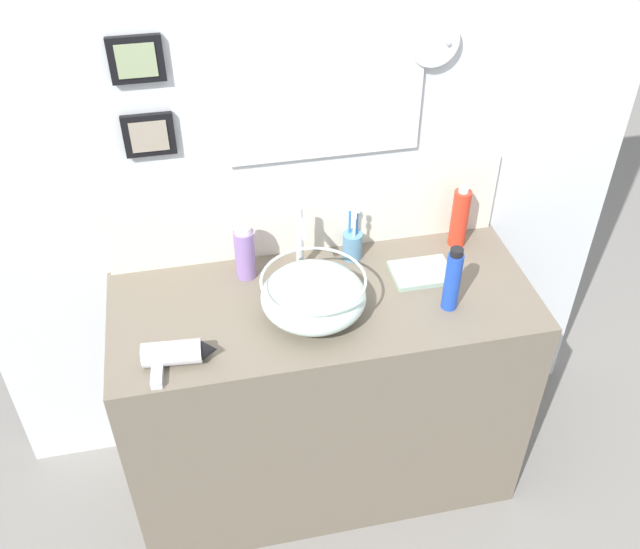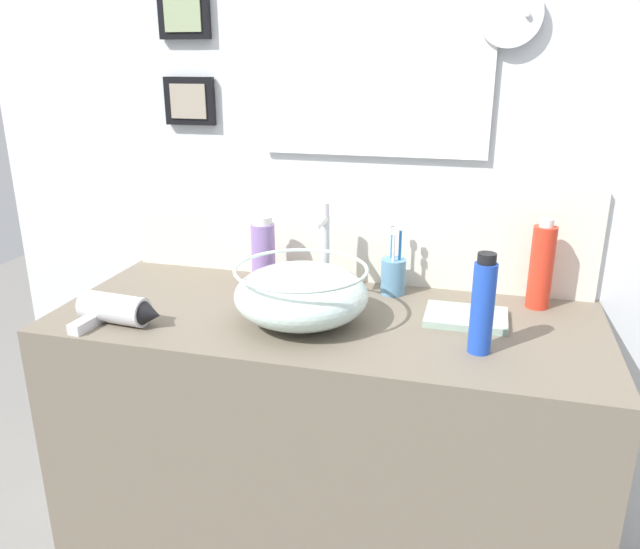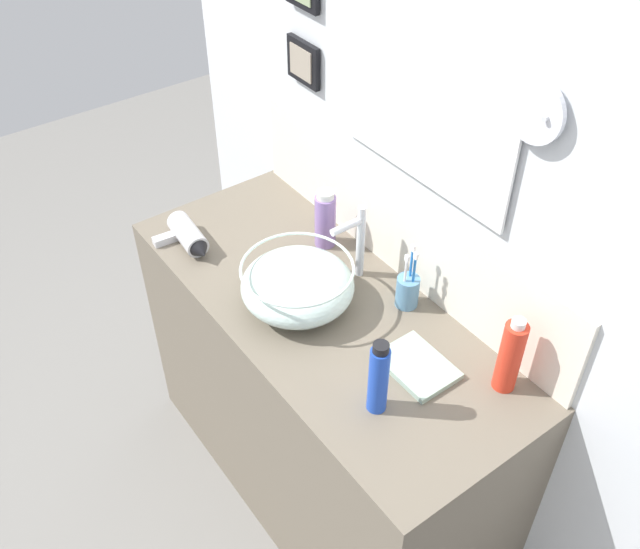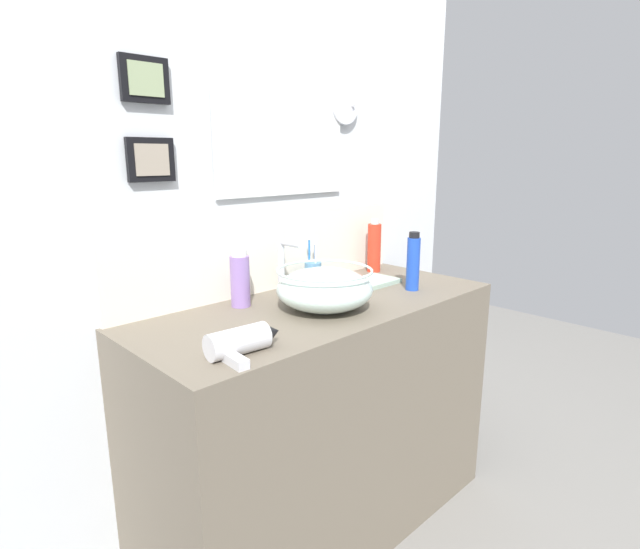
{
  "view_description": "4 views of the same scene",
  "coord_description": "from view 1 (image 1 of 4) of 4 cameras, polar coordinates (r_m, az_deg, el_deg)",
  "views": [
    {
      "loc": [
        -0.34,
        -1.55,
        2.24
      ],
      "look_at": [
        -0.01,
        0.0,
        0.94
      ],
      "focal_mm": 40.0,
      "sensor_mm": 36.0,
      "label": 1
    },
    {
      "loc": [
        0.34,
        -1.31,
        1.41
      ],
      "look_at": [
        -0.01,
        0.0,
        0.94
      ],
      "focal_mm": 35.0,
      "sensor_mm": 36.0,
      "label": 2
    },
    {
      "loc": [
        1.12,
        -0.83,
        2.17
      ],
      "look_at": [
        -0.01,
        0.0,
        0.94
      ],
      "focal_mm": 40.0,
      "sensor_mm": 36.0,
      "label": 3
    },
    {
      "loc": [
        -1.11,
        -1.12,
        1.31
      ],
      "look_at": [
        -0.01,
        0.0,
        0.94
      ],
      "focal_mm": 28.0,
      "sensor_mm": 36.0,
      "label": 4
    }
  ],
  "objects": [
    {
      "name": "lotion_bottle",
      "position": [
        2.32,
        11.12,
        4.5
      ],
      "size": [
        0.06,
        0.06,
        0.22
      ],
      "color": "red",
      "rests_on": "vanity_counter"
    },
    {
      "name": "shampoo_bottle",
      "position": [
        2.07,
        10.56,
        -0.42
      ],
      "size": [
        0.05,
        0.05,
        0.21
      ],
      "color": "blue",
      "rests_on": "vanity_counter"
    },
    {
      "name": "toothbrush_cup",
      "position": [
        2.25,
        2.61,
        2.4
      ],
      "size": [
        0.06,
        0.06,
        0.19
      ],
      "color": "#598CB2",
      "rests_on": "vanity_counter"
    },
    {
      "name": "faucet",
      "position": [
        2.15,
        -1.6,
        3.0
      ],
      "size": [
        0.02,
        0.11,
        0.23
      ],
      "color": "silver",
      "rests_on": "vanity_counter"
    },
    {
      "name": "ground_plane",
      "position": [
        2.75,
        0.27,
        -15.28
      ],
      "size": [
        6.0,
        6.0,
        0.0
      ],
      "primitive_type": "plane",
      "color": "gray"
    },
    {
      "name": "hand_towel",
      "position": [
        2.23,
        8.11,
        0.15
      ],
      "size": [
        0.18,
        0.14,
        0.02
      ],
      "primitive_type": "cube",
      "color": "#99B29E",
      "rests_on": "vanity_counter"
    },
    {
      "name": "spray_bottle",
      "position": [
        2.17,
        -6.03,
        1.78
      ],
      "size": [
        0.06,
        0.06,
        0.19
      ],
      "color": "#8C6BB2",
      "rests_on": "vanity_counter"
    },
    {
      "name": "back_panel",
      "position": [
        2.17,
        -1.29,
        9.39
      ],
      "size": [
        2.1,
        0.1,
        2.32
      ],
      "color": "silver",
      "rests_on": "ground"
    },
    {
      "name": "hair_drier",
      "position": [
        1.95,
        -11.38,
        -6.26
      ],
      "size": [
        0.2,
        0.13,
        0.07
      ],
      "color": "silver",
      "rests_on": "vanity_counter"
    },
    {
      "name": "glass_bowl_sink",
      "position": [
        2.03,
        -0.53,
        -1.69
      ],
      "size": [
        0.3,
        0.3,
        0.13
      ],
      "color": "silver",
      "rests_on": "vanity_counter"
    },
    {
      "name": "vanity_counter",
      "position": [
        2.42,
        0.3,
        -9.52
      ],
      "size": [
        1.27,
        0.53,
        0.84
      ],
      "primitive_type": "cube",
      "color": "#6B6051",
      "rests_on": "ground"
    }
  ]
}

